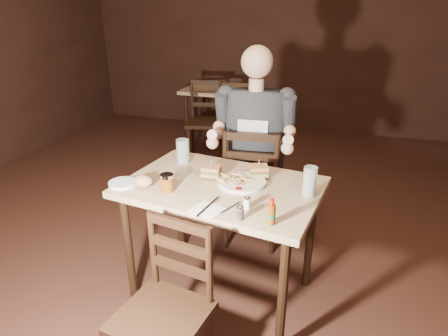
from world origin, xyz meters
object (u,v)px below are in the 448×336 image
(chair_far, at_px, (253,184))
(diner, at_px, (254,121))
(glass_right, at_px, (310,182))
(hot_sauce, at_px, (271,211))
(syrup_dispenser, at_px, (167,183))
(chair_near, at_px, (161,317))
(main_table, at_px, (222,198))
(bg_table, at_px, (218,94))
(bg_chair_far, at_px, (230,105))
(side_plate, at_px, (123,184))
(dinner_plate, at_px, (242,183))
(bg_chair_near, at_px, (205,122))
(glass_left, at_px, (183,151))

(chair_far, xyz_separation_m, diner, (0.00, -0.05, 0.51))
(glass_right, relative_size, hot_sauce, 1.24)
(syrup_dispenser, bearing_deg, chair_near, -61.80)
(main_table, relative_size, syrup_dispenser, 12.15)
(bg_table, relative_size, syrup_dispenser, 8.30)
(bg_table, bearing_deg, main_table, -72.59)
(diner, distance_m, glass_right, 0.76)
(bg_chair_far, bearing_deg, side_plate, 77.63)
(hot_sauce, xyz_separation_m, syrup_dispenser, (-0.61, 0.18, -0.02))
(bg_chair_far, bearing_deg, bg_table, 72.36)
(main_table, distance_m, dinner_plate, 0.15)
(chair_near, bearing_deg, syrup_dispenser, 119.64)
(chair_near, bearing_deg, bg_chair_near, 115.62)
(bg_table, relative_size, bg_chair_near, 0.89)
(dinner_plate, bearing_deg, glass_right, -5.62)
(chair_near, bearing_deg, dinner_plate, 86.13)
(chair_far, height_order, syrup_dispenser, chair_far)
(main_table, relative_size, side_plate, 7.72)
(glass_left, distance_m, hot_sauce, 0.91)
(glass_left, distance_m, glass_right, 0.86)
(chair_far, relative_size, glass_right, 5.71)
(chair_far, distance_m, syrup_dispenser, 0.95)
(chair_near, bearing_deg, glass_right, 61.30)
(chair_near, distance_m, bg_chair_far, 4.07)
(bg_table, relative_size, bg_chair_far, 0.99)
(chair_far, xyz_separation_m, side_plate, (-0.59, -0.83, 0.30))
(chair_far, relative_size, chair_near, 1.13)
(chair_near, bearing_deg, glass_left, 115.78)
(bg_chair_near, distance_m, side_plate, 2.40)
(side_plate, bearing_deg, chair_far, 54.26)
(bg_chair_near, bearing_deg, dinner_plate, -78.94)
(syrup_dispenser, bearing_deg, side_plate, -171.01)
(chair_far, distance_m, side_plate, 1.06)
(hot_sauce, bearing_deg, dinner_plate, 121.38)
(main_table, distance_m, chair_near, 0.75)
(main_table, height_order, chair_far, chair_far)
(main_table, xyz_separation_m, chair_far, (0.05, 0.66, -0.21))
(diner, distance_m, dinner_plate, 0.61)
(hot_sauce, distance_m, syrup_dispenser, 0.63)
(bg_chair_near, relative_size, dinner_plate, 3.43)
(glass_right, bearing_deg, diner, 125.30)
(bg_chair_near, bearing_deg, main_table, -81.74)
(bg_chair_far, relative_size, side_plate, 5.33)
(main_table, xyz_separation_m, hot_sauce, (0.34, -0.35, 0.16))
(chair_far, distance_m, chair_near, 1.37)
(diner, relative_size, glass_right, 6.04)
(diner, relative_size, hot_sauce, 7.52)
(diner, bearing_deg, glass_left, -141.52)
(chair_far, xyz_separation_m, bg_chair_far, (-0.91, 2.63, -0.05))
(main_table, relative_size, bg_table, 1.46)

